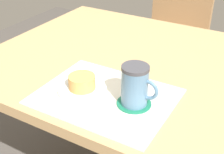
% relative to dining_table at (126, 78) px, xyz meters
% --- Properties ---
extents(dining_table, '(1.03, 0.90, 0.75)m').
position_rel_dining_table_xyz_m(dining_table, '(0.00, 0.00, 0.00)').
color(dining_table, tan).
rests_on(dining_table, ground_plane).
extents(wooden_chair, '(0.44, 0.44, 0.93)m').
position_rel_dining_table_xyz_m(wooden_chair, '(-0.11, 0.82, -0.16)').
color(wooden_chair, '#997047').
rests_on(wooden_chair, ground_plane).
extents(placemat, '(0.40, 0.32, 0.00)m').
position_rel_dining_table_xyz_m(placemat, '(0.06, -0.26, 0.09)').
color(placemat, silver).
rests_on(placemat, dining_table).
extents(pastry_plate, '(0.15, 0.15, 0.01)m').
position_rel_dining_table_xyz_m(pastry_plate, '(-0.01, -0.28, 0.09)').
color(pastry_plate, silver).
rests_on(pastry_plate, placemat).
extents(pastry, '(0.08, 0.08, 0.04)m').
position_rel_dining_table_xyz_m(pastry, '(-0.01, -0.28, 0.12)').
color(pastry, tan).
rests_on(pastry, pastry_plate).
extents(coffee_coaster, '(0.10, 0.10, 0.00)m').
position_rel_dining_table_xyz_m(coffee_coaster, '(0.16, -0.26, 0.09)').
color(coffee_coaster, '#196B4C').
rests_on(coffee_coaster, placemat).
extents(coffee_mug, '(0.11, 0.08, 0.12)m').
position_rel_dining_table_xyz_m(coffee_mug, '(0.16, -0.26, 0.15)').
color(coffee_mug, slate).
rests_on(coffee_mug, coffee_coaster).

